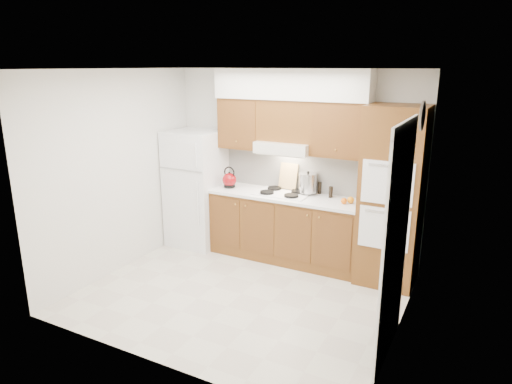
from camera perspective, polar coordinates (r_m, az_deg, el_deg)
floor at (r=5.59m, az=-1.83°, el=-12.61°), size 3.60×3.60×0.00m
ceiling at (r=4.93m, az=-2.10°, el=15.12°), size 3.60×3.60×0.00m
wall_back at (r=6.41m, az=4.66°, el=3.48°), size 3.60×0.02×2.60m
wall_left at (r=6.17m, az=-16.68°, el=2.38°), size 0.02×3.00×2.60m
wall_right at (r=4.53m, az=18.30°, el=-2.42°), size 0.02×3.00×2.60m
fridge at (r=6.88m, az=-7.45°, el=0.46°), size 0.75×0.72×1.72m
base_cabinets at (r=6.38m, az=3.64°, el=-4.53°), size 2.11×0.60×0.90m
countertop at (r=6.22m, az=3.68°, el=-0.49°), size 2.13×0.62×0.04m
backsplash at (r=6.41m, az=4.80°, el=2.73°), size 2.11×0.03×0.56m
oven_cabinet at (r=5.76m, az=16.62°, el=-0.59°), size 0.70×0.65×2.20m
upper_cab_left at (r=6.49m, az=-1.69°, el=8.59°), size 0.63×0.33×0.70m
upper_cab_right at (r=5.93m, az=10.57°, el=7.67°), size 0.73×0.33×0.70m
range_hood at (r=6.17m, az=3.68°, el=5.62°), size 0.75×0.45×0.15m
upper_cab_over_hood at (r=6.17m, az=3.97°, el=8.90°), size 0.75×0.33×0.55m
soffit at (r=6.10m, az=4.44°, el=13.29°), size 2.13×0.36×0.40m
cooktop at (r=6.25m, az=3.34°, el=-0.16°), size 0.74×0.50×0.01m
doorway at (r=4.29m, az=17.05°, el=-6.88°), size 0.02×0.90×2.10m
wall_clock at (r=4.90m, az=20.09°, el=8.93°), size 0.02×0.30×0.30m
kettle at (r=6.54m, az=-3.35°, el=1.51°), size 0.22×0.22×0.20m
cutting_board at (r=6.40m, az=4.07°, el=2.00°), size 0.28×0.12×0.36m
stock_pot at (r=6.22m, az=6.50°, el=1.12°), size 0.32×0.32×0.25m
condiment_a at (r=6.29m, az=7.21°, el=0.71°), size 0.06×0.06×0.20m
condiment_b at (r=6.29m, az=7.95°, el=0.52°), size 0.06×0.06×0.16m
condiment_c at (r=6.12m, az=9.33°, el=-0.01°), size 0.07×0.07×0.15m
orange_near at (r=5.87m, az=10.94°, el=-1.11°), size 0.09×0.09×0.08m
orange_far at (r=5.92m, az=11.74°, el=-0.99°), size 0.11×0.11×0.09m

